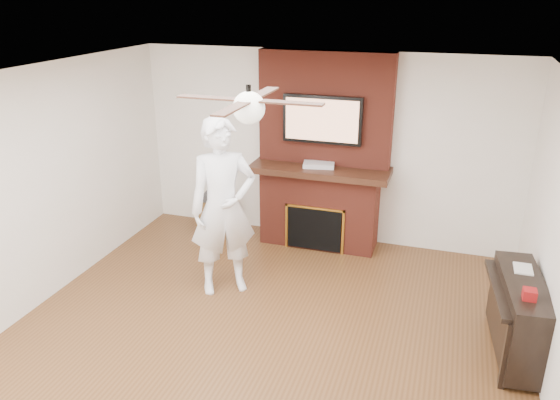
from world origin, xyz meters
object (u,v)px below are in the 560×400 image
(side_table, at_px, (217,213))
(piano, at_px, (518,315))
(fireplace, at_px, (322,171))
(person, at_px, (223,208))

(side_table, height_order, piano, piano)
(side_table, bearing_deg, fireplace, -1.18)
(side_table, xyz_separation_m, piano, (3.79, -1.75, 0.17))
(person, bearing_deg, side_table, 83.07)
(piano, bearing_deg, person, 169.38)
(side_table, relative_size, piano, 0.44)
(person, bearing_deg, fireplace, 30.88)
(fireplace, distance_m, person, 1.70)
(fireplace, relative_size, person, 1.26)
(person, xyz_separation_m, piano, (3.02, -0.27, -0.58))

